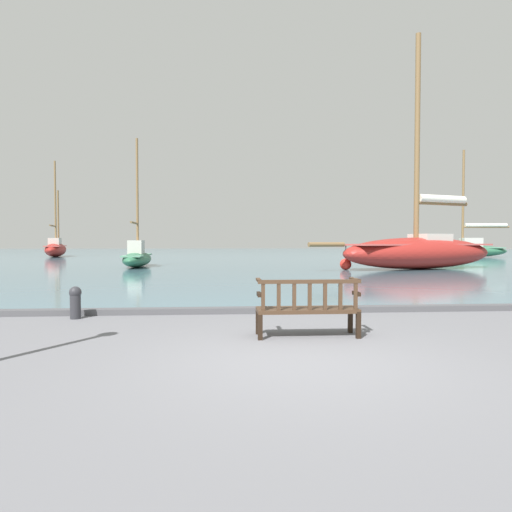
# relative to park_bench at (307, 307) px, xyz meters

# --- Properties ---
(ground_plane) EXTENTS (160.00, 160.00, 0.00)m
(ground_plane) POSITION_rel_park_bench_xyz_m (-0.35, -1.40, -0.47)
(ground_plane) COLOR slate
(harbor_water) EXTENTS (100.00, 80.00, 0.08)m
(harbor_water) POSITION_rel_park_bench_xyz_m (-0.35, 42.60, -0.43)
(harbor_water) COLOR slate
(harbor_water) RESTS_ON ground
(quay_edge_kerb) EXTENTS (40.00, 0.30, 0.12)m
(quay_edge_kerb) POSITION_rel_park_bench_xyz_m (-0.35, 2.45, -0.41)
(quay_edge_kerb) COLOR #4C4C50
(quay_edge_kerb) RESTS_ON ground
(park_bench) EXTENTS (1.60, 0.52, 0.92)m
(park_bench) POSITION_rel_park_bench_xyz_m (0.00, 0.00, 0.00)
(park_bench) COLOR black
(park_bench) RESTS_ON ground
(sailboat_nearest_port) EXTENTS (3.06, 7.00, 8.83)m
(sailboat_nearest_port) POSITION_rel_park_bench_xyz_m (-16.65, 36.13, 0.40)
(sailboat_nearest_port) COLOR maroon
(sailboat_nearest_port) RESTS_ON harbor_water
(sailboat_outer_starboard) EXTENTS (7.74, 2.55, 9.48)m
(sailboat_outer_starboard) POSITION_rel_park_bench_xyz_m (20.23, 31.88, 0.37)
(sailboat_outer_starboard) COLOR #2D6647
(sailboat_outer_starboard) RESTS_ON harbor_water
(sailboat_outer_port) EXTENTS (1.53, 5.52, 7.18)m
(sailboat_outer_port) POSITION_rel_park_bench_xyz_m (-6.08, 18.80, 0.17)
(sailboat_outer_port) COLOR #2D6647
(sailboat_outer_port) RESTS_ON harbor_water
(sailboat_mid_starboard) EXTENTS (10.99, 5.39, 11.95)m
(sailboat_mid_starboard) POSITION_rel_park_bench_xyz_m (8.84, 15.73, 0.60)
(sailboat_mid_starboard) COLOR maroon
(sailboat_mid_starboard) RESTS_ON harbor_water
(mooring_bollard) EXTENTS (0.23, 0.23, 0.63)m
(mooring_bollard) POSITION_rel_park_bench_xyz_m (-4.20, 1.99, -0.12)
(mooring_bollard) COLOR #2D2D33
(mooring_bollard) RESTS_ON ground
(channel_buoy) EXTENTS (0.57, 0.57, 1.27)m
(channel_buoy) POSITION_rel_park_bench_xyz_m (4.79, 15.17, -0.10)
(channel_buoy) COLOR red
(channel_buoy) RESTS_ON harbor_water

